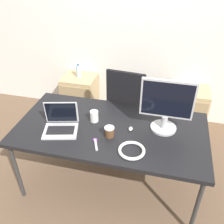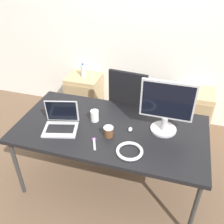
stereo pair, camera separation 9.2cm
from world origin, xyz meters
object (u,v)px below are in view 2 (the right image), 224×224
monitor (167,107)px  mouse (130,129)px  office_chair (131,115)px  laptop_center (61,123)px  water_bottle (83,71)px  coffee_cup_white (95,116)px  cabinet_left (85,95)px  cabinet_right (192,111)px  coffee_cup_brown (108,132)px  cable_coil (130,151)px

monitor → mouse: monitor is taller
office_chair → laptop_center: office_chair is taller
water_bottle → coffee_cup_white: coffee_cup_white is taller
cabinet_left → cabinet_right: 1.58m
office_chair → mouse: (0.15, -0.76, 0.37)m
monitor → coffee_cup_brown: size_ratio=5.27×
water_bottle → mouse: 1.55m
water_bottle → monitor: 1.72m
laptop_center → coffee_cup_white: laptop_center is taller
cabinet_right → coffee_cup_brown: bearing=-120.3°
cable_coil → water_bottle: bearing=124.6°
office_chair → monitor: size_ratio=2.09×
coffee_cup_brown → office_chair: bearing=88.5°
water_bottle → office_chair: bearing=-28.7°
cabinet_left → cable_coil: size_ratio=2.64×
cabinet_right → office_chair: bearing=-149.5°
mouse → cable_coil: size_ratio=0.25×
cabinet_right → coffee_cup_brown: 1.63m
water_bottle → laptop_center: bearing=-76.3°
water_bottle → cable_coil: (1.03, -1.50, 0.06)m
mouse → coffee_cup_brown: size_ratio=0.59×
water_bottle → coffee_cup_white: (0.60, -1.15, 0.10)m
cabinet_left → laptop_center: (0.33, -1.35, 0.50)m
office_chair → mouse: 0.86m
cabinet_right → cable_coil: (-0.55, -1.50, 0.46)m
monitor → coffee_cup_white: size_ratio=4.48×
coffee_cup_white → cable_coil: bearing=-38.5°
cabinet_right → laptop_center: 1.91m
office_chair → cabinet_right: 0.89m
laptop_center → cable_coil: bearing=-11.9°
water_bottle → coffee_cup_brown: size_ratio=2.06×
laptop_center → coffee_cup_white: 0.33m
cabinet_left → office_chair: bearing=-28.6°
water_bottle → laptop_center: size_ratio=0.55×
office_chair → laptop_center: bearing=-118.7°
laptop_center → coffee_cup_brown: (0.47, 0.01, -0.00)m
cable_coil → monitor: bearing=58.5°
monitor → coffee_cup_brown: monitor is taller
cable_coil → cabinet_left: bearing=124.6°
office_chair → water_bottle: office_chair is taller
monitor → mouse: bearing=-161.6°
coffee_cup_white → mouse: bearing=-9.1°
coffee_cup_brown → cabinet_left: bearing=120.8°
monitor → coffee_cup_brown: bearing=-154.1°
laptop_center → coffee_cup_brown: laptop_center is taller
water_bottle → coffee_cup_white: size_ratio=1.75×
cabinet_right → water_bottle: water_bottle is taller
office_chair → cable_coil: bearing=-78.6°
cabinet_left → laptop_center: 1.47m
cabinet_right → mouse: mouse is taller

